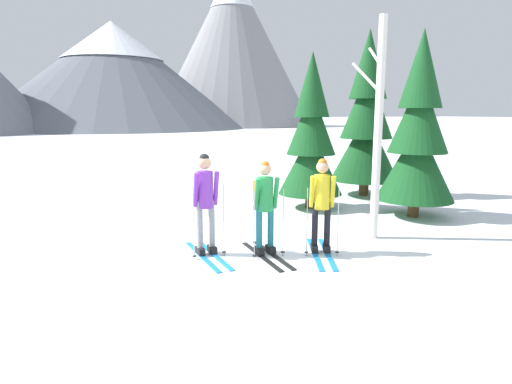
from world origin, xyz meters
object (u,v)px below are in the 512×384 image
(skier_in_yellow, at_px, (322,202))
(pine_tree_near, at_px, (367,121))
(pine_tree_far, at_px, (418,134))
(skier_in_purple, at_px, (205,198))
(pine_tree_mid, at_px, (311,138))
(birch_tree_tall, at_px, (378,128))
(skier_in_green, at_px, (265,203))

(skier_in_yellow, height_order, pine_tree_near, pine_tree_near)
(pine_tree_near, distance_m, pine_tree_far, 2.86)
(skier_in_purple, height_order, pine_tree_far, pine_tree_far)
(skier_in_yellow, relative_size, pine_tree_mid, 0.45)
(skier_in_purple, distance_m, birch_tree_tall, 3.60)
(skier_in_purple, distance_m, pine_tree_near, 7.14)
(pine_tree_mid, bearing_deg, skier_in_purple, -141.85)
(pine_tree_near, bearing_deg, birch_tree_tall, -122.31)
(skier_in_green, xyz_separation_m, pine_tree_near, (4.94, 4.17, 1.29))
(skier_in_purple, distance_m, pine_tree_far, 5.58)
(pine_tree_mid, bearing_deg, skier_in_green, -129.23)
(skier_in_yellow, bearing_deg, pine_tree_near, 48.25)
(skier_in_purple, bearing_deg, pine_tree_near, 32.75)
(pine_tree_near, bearing_deg, pine_tree_mid, -156.66)
(skier_in_green, distance_m, skier_in_yellow, 1.01)
(birch_tree_tall, bearing_deg, skier_in_yellow, -161.97)
(pine_tree_far, bearing_deg, skier_in_green, -162.84)
(skier_in_purple, distance_m, skier_in_green, 1.04)
(pine_tree_near, relative_size, birch_tree_tall, 1.14)
(skier_in_green, xyz_separation_m, pine_tree_mid, (2.57, 3.14, 0.89))
(skier_in_green, xyz_separation_m, birch_tree_tall, (2.43, 0.19, 1.24))
(birch_tree_tall, bearing_deg, pine_tree_near, 57.69)
(skier_in_purple, bearing_deg, skier_in_green, -20.48)
(skier_in_green, distance_m, pine_tree_mid, 4.15)
(skier_in_green, relative_size, pine_tree_mid, 0.42)
(skier_in_yellow, xyz_separation_m, pine_tree_far, (3.46, 1.65, 1.07))
(skier_in_green, height_order, birch_tree_tall, birch_tree_tall)
(skier_in_green, distance_m, pine_tree_near, 6.59)
(skier_in_yellow, bearing_deg, pine_tree_mid, 65.02)
(skier_in_green, height_order, pine_tree_mid, pine_tree_mid)
(pine_tree_mid, height_order, birch_tree_tall, birch_tree_tall)
(pine_tree_near, height_order, birch_tree_tall, pine_tree_near)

